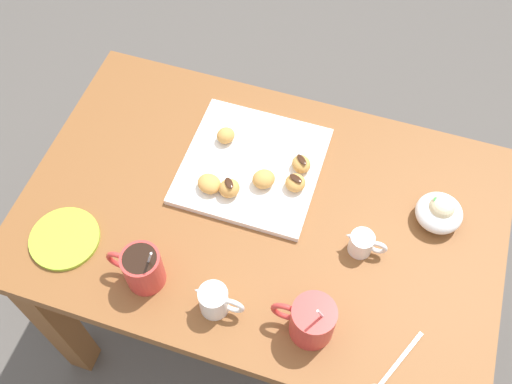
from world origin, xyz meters
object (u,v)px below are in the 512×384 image
Objects in this scene: chocolate_sauce_pitcher at (362,243)px; beignet_4 at (226,135)px; beignet_3 at (209,184)px; beignet_0 at (295,183)px; dining_table at (261,237)px; coffee_mug_red_left at (312,320)px; beignet_1 at (301,164)px; beignet_2 at (264,179)px; saucer_lime_left at (65,239)px; cream_pitcher_white at (215,300)px; beignet_5 at (229,188)px; ice_cream_bowl at (440,212)px; coffee_mug_red_right at (142,268)px; pastry_plate_square at (252,166)px.

chocolate_sauce_pitcher is 2.08× the size of beignet_4.
chocolate_sauce_pitcher reaches higher than beignet_3.
beignet_3 is (0.18, 0.06, -0.00)m from beignet_0.
dining_table is 0.26m from beignet_4.
coffee_mug_red_left is at bearing 129.25° from beignet_4.
beignet_1 is 0.92× the size of beignet_2.
beignet_1 is at bearing -143.10° from saucer_lime_left.
cream_pitcher_white is 0.34m from chocolate_sauce_pitcher.
chocolate_sauce_pitcher is 0.32m from beignet_5.
beignet_5 is (0.14, 0.06, 0.00)m from beignet_0.
dining_table is at bearing 14.76° from ice_cream_bowl.
beignet_1 is at bearing -41.03° from chocolate_sauce_pitcher.
chocolate_sauce_pitcher is 1.65× the size of beignet_3.
beignet_0 is 0.97× the size of beignet_1.
coffee_mug_red_right is at bearing 0.00° from coffee_mug_red_left.
beignet_2 is (-0.37, -0.26, 0.03)m from saucer_lime_left.
pastry_plate_square reaches higher than saucer_lime_left.
coffee_mug_red_right is (0.12, 0.34, 0.04)m from pastry_plate_square.
chocolate_sauce_pitcher reaches higher than pastry_plate_square.
beignet_5 reaches higher than beignet_3.
beignet_4 is at bearing -50.75° from coffee_mug_red_left.
beignet_2 is at bearing -19.39° from chocolate_sauce_pitcher.
coffee_mug_red_left reaches higher than ice_cream_bowl.
beignet_5 reaches higher than dining_table.
dining_table is 0.30m from cream_pitcher_white.
beignet_0 is at bearing -147.91° from saucer_lime_left.
cream_pitcher_white is (0.02, 0.25, 0.17)m from dining_table.
cream_pitcher_white is 0.37m from saucer_lime_left.
pastry_plate_square is (0.06, -0.11, 0.14)m from dining_table.
chocolate_sauce_pitcher reaches higher than saucer_lime_left.
chocolate_sauce_pitcher is 1.76× the size of beignet_2.
ice_cream_bowl is (-0.38, -0.10, 0.16)m from dining_table.
ice_cream_bowl is 2.16× the size of beignet_1.
pastry_plate_square is at bearing -127.29° from beignet_3.
beignet_1 reaches higher than dining_table.
beignet_4 is (0.19, -0.02, 0.00)m from beignet_1.
coffee_mug_red_left is 0.22m from chocolate_sauce_pitcher.
chocolate_sauce_pitcher is 0.65m from saucer_lime_left.
cream_pitcher_white reaches higher than pastry_plate_square.
coffee_mug_red_left is at bearing 74.53° from chocolate_sauce_pitcher.
beignet_2 reaches higher than beignet_4.
coffee_mug_red_right is 0.34m from beignet_2.
beignet_0 is (-0.06, -0.07, 0.16)m from dining_table.
beignet_5 is at bearing -7.14° from chocolate_sauce_pitcher.
chocolate_sauce_pitcher is (-0.42, -0.21, -0.02)m from coffee_mug_red_right.
beignet_4 is (0.12, -0.40, -0.01)m from cream_pitcher_white.
dining_table is 3.43× the size of pastry_plate_square.
beignet_0 is (-0.11, 0.03, 0.02)m from pastry_plate_square.
beignet_3 is at bearing 94.08° from beignet_4.
coffee_mug_red_right is 1.46× the size of ice_cream_bowl.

